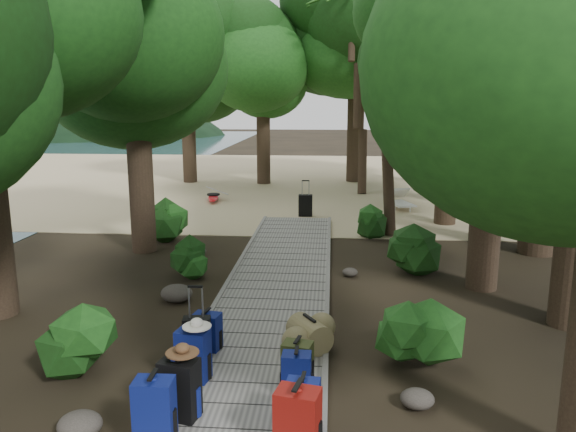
# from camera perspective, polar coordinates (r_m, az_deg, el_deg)

# --- Properties ---
(ground) EXTENTS (120.00, 120.00, 0.00)m
(ground) POSITION_cam_1_polar(r_m,az_deg,el_deg) (10.05, -1.56, -9.06)
(ground) COLOR #2D2416
(ground) RESTS_ON ground
(sand_beach) EXTENTS (40.00, 22.00, 0.02)m
(sand_beach) POSITION_cam_1_polar(r_m,az_deg,el_deg) (25.61, 2.21, 3.73)
(sand_beach) COLOR tan
(sand_beach) RESTS_ON ground
(boardwalk) EXTENTS (2.00, 12.00, 0.12)m
(boardwalk) POSITION_cam_1_polar(r_m,az_deg,el_deg) (10.96, -1.01, -6.92)
(boardwalk) COLOR gray
(boardwalk) RESTS_ON ground
(backpack_left_a) EXTENTS (0.41, 0.29, 0.75)m
(backpack_left_a) POSITION_cam_1_polar(r_m,az_deg,el_deg) (6.19, -13.42, -18.36)
(backpack_left_a) COLOR navy
(backpack_left_a) RESTS_ON boardwalk
(backpack_left_b) EXTENTS (0.46, 0.37, 0.75)m
(backpack_left_b) POSITION_cam_1_polar(r_m,az_deg,el_deg) (6.53, -10.95, -16.56)
(backpack_left_b) COLOR black
(backpack_left_b) RESTS_ON boardwalk
(backpack_left_c) EXTENTS (0.43, 0.35, 0.73)m
(backpack_left_c) POSITION_cam_1_polar(r_m,az_deg,el_deg) (7.28, -9.62, -13.48)
(backpack_left_c) COLOR navy
(backpack_left_c) RESTS_ON boardwalk
(backpack_left_d) EXTENTS (0.42, 0.34, 0.57)m
(backpack_left_d) POSITION_cam_1_polar(r_m,az_deg,el_deg) (8.11, -8.24, -11.32)
(backpack_left_d) COLOR navy
(backpack_left_d) RESTS_ON boardwalk
(backpack_right_a) EXTENTS (0.48, 0.39, 0.76)m
(backpack_right_a) POSITION_cam_1_polar(r_m,az_deg,el_deg) (5.84, 0.99, -19.92)
(backpack_right_a) COLOR #901304
(backpack_right_a) RESTS_ON boardwalk
(backpack_right_b) EXTENTS (0.37, 0.27, 0.63)m
(backpack_right_b) POSITION_cam_1_polar(r_m,az_deg,el_deg) (6.22, 1.52, -18.46)
(backpack_right_b) COLOR navy
(backpack_right_b) RESTS_ON boardwalk
(backpack_right_c) EXTENTS (0.35, 0.25, 0.59)m
(backpack_right_c) POSITION_cam_1_polar(r_m,az_deg,el_deg) (6.87, 0.87, -15.60)
(backpack_right_c) COLOR navy
(backpack_right_c) RESTS_ON boardwalk
(backpack_right_d) EXTENTS (0.41, 0.33, 0.55)m
(backpack_right_d) POSITION_cam_1_polar(r_m,az_deg,el_deg) (7.20, 0.96, -14.37)
(backpack_right_d) COLOR #353A15
(backpack_right_d) RESTS_ON boardwalk
(duffel_right_khaki) EXTENTS (0.70, 0.77, 0.43)m
(duffel_right_khaki) POSITION_cam_1_polar(r_m,az_deg,el_deg) (8.08, 2.18, -11.85)
(duffel_right_khaki) COLOR olive
(duffel_right_khaki) RESTS_ON boardwalk
(suitcase_on_boardwalk) EXTENTS (0.39, 0.25, 0.57)m
(suitcase_on_boardwalk) POSITION_cam_1_polar(r_m,az_deg,el_deg) (7.89, -9.23, -12.07)
(suitcase_on_boardwalk) COLOR black
(suitcase_on_boardwalk) RESTS_ON boardwalk
(lone_suitcase_on_sand) EXTENTS (0.43, 0.26, 0.67)m
(lone_suitcase_on_sand) POSITION_cam_1_polar(r_m,az_deg,el_deg) (17.40, 1.79, 1.08)
(lone_suitcase_on_sand) COLOR black
(lone_suitcase_on_sand) RESTS_ON sand_beach
(hat_brown) EXTENTS (0.37, 0.37, 0.11)m
(hat_brown) POSITION_cam_1_polar(r_m,az_deg,el_deg) (6.35, -10.70, -13.08)
(hat_brown) COLOR #51351E
(hat_brown) RESTS_ON backpack_left_b
(hat_white) EXTENTS (0.36, 0.36, 0.12)m
(hat_white) POSITION_cam_1_polar(r_m,az_deg,el_deg) (7.05, -9.26, -10.60)
(hat_white) COLOR silver
(hat_white) RESTS_ON backpack_left_c
(kayak) EXTENTS (1.25, 3.42, 0.33)m
(kayak) POSITION_cam_1_polar(r_m,az_deg,el_deg) (20.25, -7.59, 2.01)
(kayak) COLOR red
(kayak) RESTS_ON sand_beach
(sun_lounger) EXTENTS (1.13, 1.99, 0.61)m
(sun_lounger) POSITION_cam_1_polar(r_m,az_deg,el_deg) (18.89, 11.39, 1.61)
(sun_lounger) COLOR silver
(sun_lounger) RESTS_ON sand_beach
(tree_right_c) EXTENTS (4.86, 4.86, 8.40)m
(tree_right_c) POSITION_cam_1_polar(r_m,az_deg,el_deg) (11.01, 20.48, 14.33)
(tree_right_c) COLOR black
(tree_right_c) RESTS_ON ground
(tree_right_e) EXTENTS (4.92, 4.92, 8.86)m
(tree_right_e) POSITION_cam_1_polar(r_m,az_deg,el_deg) (16.71, 16.45, 14.22)
(tree_right_e) COLOR black
(tree_right_e) RESTS_ON ground
(tree_right_f) EXTENTS (5.41, 5.41, 9.67)m
(tree_right_f) POSITION_cam_1_polar(r_m,az_deg,el_deg) (19.47, 20.89, 14.71)
(tree_right_f) COLOR black
(tree_right_f) RESTS_ON ground
(tree_left_c) EXTENTS (4.76, 4.76, 8.28)m
(tree_left_c) POSITION_cam_1_polar(r_m,az_deg,el_deg) (13.51, -15.26, 13.76)
(tree_left_c) COLOR black
(tree_left_c) RESTS_ON ground
(tree_back_a) EXTENTS (4.78, 4.78, 8.27)m
(tree_back_a) POSITION_cam_1_polar(r_m,az_deg,el_deg) (24.11, -2.56, 13.07)
(tree_back_a) COLOR black
(tree_back_a) RESTS_ON ground
(tree_back_b) EXTENTS (5.79, 5.79, 10.34)m
(tree_back_b) POSITION_cam_1_polar(r_m,az_deg,el_deg) (24.96, 7.03, 15.32)
(tree_back_b) COLOR black
(tree_back_b) RESTS_ON ground
(tree_back_c) EXTENTS (5.24, 5.24, 9.43)m
(tree_back_c) POSITION_cam_1_polar(r_m,az_deg,el_deg) (25.37, 13.53, 14.00)
(tree_back_c) COLOR black
(tree_back_c) RESTS_ON ground
(tree_back_d) EXTENTS (5.11, 5.11, 8.51)m
(tree_back_d) POSITION_cam_1_polar(r_m,az_deg,el_deg) (24.91, -10.23, 13.13)
(tree_back_d) COLOR black
(tree_back_d) RESTS_ON ground
(palm_right_a) EXTENTS (4.08, 4.08, 6.95)m
(palm_right_a) POSITION_cam_1_polar(r_m,az_deg,el_deg) (15.09, 11.21, 11.17)
(palm_right_a) COLOR #184112
(palm_right_a) RESTS_ON ground
(palm_right_b) EXTENTS (4.83, 4.83, 9.33)m
(palm_right_b) POSITION_cam_1_polar(r_m,az_deg,el_deg) (20.99, 17.07, 14.23)
(palm_right_b) COLOR #184112
(palm_right_b) RESTS_ON ground
(palm_right_c) EXTENTS (4.65, 4.65, 7.39)m
(palm_right_c) POSITION_cam_1_polar(r_m,az_deg,el_deg) (21.78, 8.43, 11.94)
(palm_right_c) COLOR #184112
(palm_right_c) RESTS_ON ground
(palm_left_a) EXTENTS (3.85, 3.85, 6.12)m
(palm_left_a) POSITION_cam_1_polar(r_m,az_deg,el_deg) (17.23, -15.32, 9.63)
(palm_left_a) COLOR #184112
(palm_left_a) RESTS_ON ground
(rock_left_a) EXTENTS (0.49, 0.44, 0.27)m
(rock_left_a) POSITION_cam_1_polar(r_m,az_deg,el_deg) (6.82, -20.39, -19.25)
(rock_left_a) COLOR #4C473F
(rock_left_a) RESTS_ON ground
(rock_left_b) EXTENTS (0.41, 0.37, 0.23)m
(rock_left_b) POSITION_cam_1_polar(r_m,az_deg,el_deg) (8.60, -20.74, -12.72)
(rock_left_b) COLOR #4C473F
(rock_left_b) RESTS_ON ground
(rock_left_c) EXTENTS (0.57, 0.51, 0.31)m
(rock_left_c) POSITION_cam_1_polar(r_m,az_deg,el_deg) (10.37, -11.25, -7.70)
(rock_left_c) COLOR #4C473F
(rock_left_c) RESTS_ON ground
(rock_left_d) EXTENTS (0.31, 0.28, 0.17)m
(rock_left_d) POSITION_cam_1_polar(r_m,az_deg,el_deg) (13.32, -8.96, -3.57)
(rock_left_d) COLOR #4C473F
(rock_left_d) RESTS_ON ground
(rock_right_a) EXTENTS (0.40, 0.36, 0.22)m
(rock_right_a) POSITION_cam_1_polar(r_m,az_deg,el_deg) (7.11, 13.00, -17.64)
(rock_right_a) COLOR #4C473F
(rock_right_a) RESTS_ON ground
(rock_right_b) EXTENTS (0.53, 0.47, 0.29)m
(rock_right_b) POSITION_cam_1_polar(r_m,az_deg,el_deg) (8.67, 13.09, -11.83)
(rock_right_b) COLOR #4C473F
(rock_right_b) RESTS_ON ground
(rock_right_c) EXTENTS (0.32, 0.29, 0.18)m
(rock_right_c) POSITION_cam_1_polar(r_m,az_deg,el_deg) (11.66, 6.32, -5.69)
(rock_right_c) COLOR #4C473F
(rock_right_c) RESTS_ON ground
(rock_right_d) EXTENTS (0.63, 0.57, 0.35)m
(rock_right_d) POSITION_cam_1_polar(r_m,az_deg,el_deg) (13.64, 12.59, -2.96)
(rock_right_d) COLOR #4C473F
(rock_right_d) RESTS_ON ground
(shrub_left_a) EXTENTS (1.04, 1.04, 0.94)m
(shrub_left_a) POSITION_cam_1_polar(r_m,az_deg,el_deg) (8.05, -20.34, -11.66)
(shrub_left_a) COLOR #174414
(shrub_left_a) RESTS_ON ground
(shrub_left_b) EXTENTS (0.82, 0.82, 0.74)m
(shrub_left_b) POSITION_cam_1_polar(r_m,az_deg,el_deg) (11.60, -9.33, -4.43)
(shrub_left_b) COLOR #174414
(shrub_left_b) RESTS_ON ground
(shrub_left_c) EXTENTS (1.23, 1.23, 1.10)m
(shrub_left_c) POSITION_cam_1_polar(r_m,az_deg,el_deg) (14.66, -11.76, -0.39)
(shrub_left_c) COLOR #174414
(shrub_left_c) RESTS_ON ground
(shrub_right_a) EXTENTS (1.10, 1.10, 0.99)m
(shrub_right_a) POSITION_cam_1_polar(r_m,az_deg,el_deg) (7.78, 13.06, -11.84)
(shrub_right_a) COLOR #174414
(shrub_right_a) RESTS_ON ground
(shrub_right_b) EXTENTS (1.12, 1.12, 1.00)m
(shrub_right_b) POSITION_cam_1_polar(r_m,az_deg,el_deg) (11.99, 12.17, -3.35)
(shrub_right_b) COLOR #174414
(shrub_right_b) RESTS_ON ground
(shrub_right_c) EXTENTS (0.90, 0.90, 0.81)m
(shrub_right_c) POSITION_cam_1_polar(r_m,az_deg,el_deg) (15.06, 8.61, -0.52)
(shrub_right_c) COLOR #174414
(shrub_right_c) RESTS_ON ground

